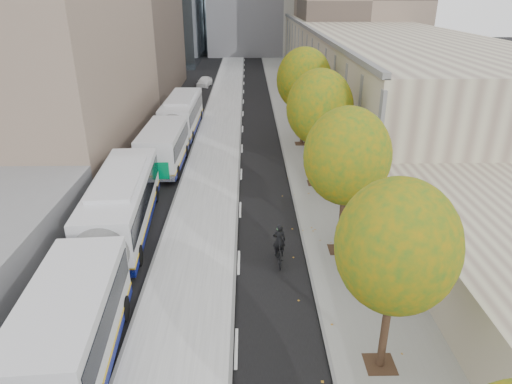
{
  "coord_description": "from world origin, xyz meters",
  "views": [
    {
      "loc": [
        -1.15,
        -7.52,
        12.55
      ],
      "look_at": [
        -0.72,
        15.09,
        2.5
      ],
      "focal_mm": 32.0,
      "sensor_mm": 36.0,
      "label": 1
    }
  ],
  "objects_px": {
    "bus_shelter": "(395,233)",
    "bus_near": "(106,242)",
    "bus_far": "(175,126)",
    "cyclist": "(279,249)",
    "distant_car": "(204,82)"
  },
  "relations": [
    {
      "from": "cyclist",
      "to": "bus_near",
      "type": "bearing_deg",
      "value": -177.26
    },
    {
      "from": "bus_far",
      "to": "distant_car",
      "type": "relative_size",
      "value": 4.7
    },
    {
      "from": "bus_shelter",
      "to": "bus_near",
      "type": "distance_m",
      "value": 13.52
    },
    {
      "from": "bus_far",
      "to": "cyclist",
      "type": "distance_m",
      "value": 20.89
    },
    {
      "from": "bus_shelter",
      "to": "bus_near",
      "type": "bearing_deg",
      "value": 179.1
    },
    {
      "from": "bus_shelter",
      "to": "cyclist",
      "type": "bearing_deg",
      "value": 170.52
    },
    {
      "from": "bus_shelter",
      "to": "bus_far",
      "type": "relative_size",
      "value": 0.23
    },
    {
      "from": "bus_shelter",
      "to": "cyclist",
      "type": "distance_m",
      "value": 5.58
    },
    {
      "from": "bus_shelter",
      "to": "bus_far",
      "type": "bearing_deg",
      "value": 122.95
    },
    {
      "from": "bus_shelter",
      "to": "bus_near",
      "type": "relative_size",
      "value": 0.23
    },
    {
      "from": "bus_shelter",
      "to": "bus_near",
      "type": "xyz_separation_m",
      "value": [
        -13.52,
        0.21,
        -0.45
      ]
    },
    {
      "from": "bus_near",
      "to": "bus_far",
      "type": "distance_m",
      "value": 20.04
    },
    {
      "from": "bus_far",
      "to": "cyclist",
      "type": "bearing_deg",
      "value": -67.39
    },
    {
      "from": "distant_car",
      "to": "cyclist",
      "type": "bearing_deg",
      "value": -71.8
    },
    {
      "from": "bus_far",
      "to": "bus_near",
      "type": "bearing_deg",
      "value": -90.42
    }
  ]
}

